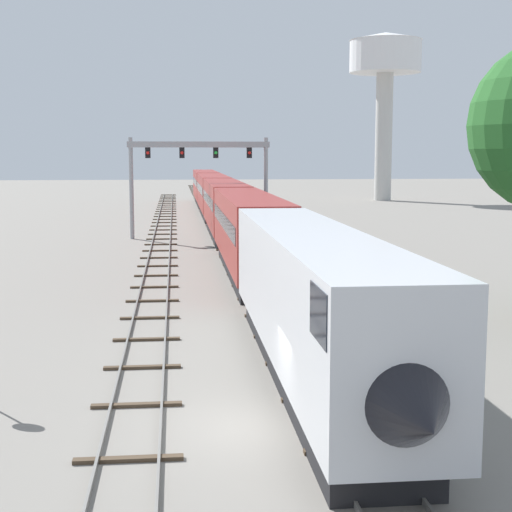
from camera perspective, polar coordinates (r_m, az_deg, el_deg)
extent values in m
plane|color=gray|center=(21.14, 0.70, -12.44)|extent=(400.00, 400.00, 0.00)
cube|color=slate|center=(80.13, -3.37, 2.41)|extent=(0.07, 200.00, 0.16)
cube|color=slate|center=(80.21, -2.34, 2.42)|extent=(0.07, 200.00, 0.16)
cube|color=#473828|center=(19.61, 7.40, -13.98)|extent=(2.60, 0.24, 0.10)
cube|color=#473828|center=(23.29, 5.10, -10.43)|extent=(2.60, 0.24, 0.10)
cube|color=#473828|center=(27.06, 3.46, -7.85)|extent=(2.60, 0.24, 0.10)
cube|color=#473828|center=(30.89, 2.24, -5.89)|extent=(2.60, 0.24, 0.10)
cube|color=#473828|center=(34.75, 1.30, -4.37)|extent=(2.60, 0.24, 0.10)
cube|color=#473828|center=(38.65, 0.55, -3.16)|extent=(2.60, 0.24, 0.10)
cube|color=#473828|center=(42.56, -0.06, -2.16)|extent=(2.60, 0.24, 0.10)
cube|color=#473828|center=(46.49, -0.57, -1.34)|extent=(2.60, 0.24, 0.10)
cube|color=#473828|center=(50.43, -1.00, -0.64)|extent=(2.60, 0.24, 0.10)
cube|color=#473828|center=(54.38, -1.36, -0.05)|extent=(2.60, 0.24, 0.10)
cube|color=#473828|center=(58.33, -1.68, 0.47)|extent=(2.60, 0.24, 0.10)
cube|color=#473828|center=(62.29, -1.95, 0.92)|extent=(2.60, 0.24, 0.10)
cube|color=#473828|center=(66.26, -2.20, 1.32)|extent=(2.60, 0.24, 0.10)
cube|color=#473828|center=(70.23, -2.41, 1.67)|extent=(2.60, 0.24, 0.10)
cube|color=#473828|center=(74.20, -2.61, 1.98)|extent=(2.60, 0.24, 0.10)
cube|color=#473828|center=(78.18, -2.78, 2.26)|extent=(2.60, 0.24, 0.10)
cube|color=#473828|center=(82.16, -2.94, 2.52)|extent=(2.60, 0.24, 0.10)
cube|color=#473828|center=(86.14, -3.08, 2.75)|extent=(2.60, 0.24, 0.10)
cube|color=#473828|center=(90.12, -3.21, 2.96)|extent=(2.60, 0.24, 0.10)
cube|color=#473828|center=(94.10, -3.33, 3.15)|extent=(2.60, 0.24, 0.10)
cube|color=#473828|center=(98.09, -3.43, 3.33)|extent=(2.60, 0.24, 0.10)
cube|color=#473828|center=(102.07, -3.53, 3.49)|extent=(2.60, 0.24, 0.10)
cube|color=#473828|center=(106.06, -3.63, 3.64)|extent=(2.60, 0.24, 0.10)
cube|color=#473828|center=(110.05, -3.71, 3.78)|extent=(2.60, 0.24, 0.10)
cube|color=#473828|center=(114.04, -3.79, 3.91)|extent=(2.60, 0.24, 0.10)
cube|color=#473828|center=(118.03, -3.87, 4.03)|extent=(2.60, 0.24, 0.10)
cube|color=#473828|center=(122.02, -3.94, 4.15)|extent=(2.60, 0.24, 0.10)
cube|color=#473828|center=(126.01, -4.00, 4.25)|extent=(2.60, 0.24, 0.10)
cube|color=#473828|center=(130.00, -4.07, 4.35)|extent=(2.60, 0.24, 0.10)
cube|color=#473828|center=(133.99, -4.12, 4.45)|extent=(2.60, 0.24, 0.10)
cube|color=#473828|center=(137.98, -4.18, 4.53)|extent=(2.60, 0.24, 0.10)
cube|color=#473828|center=(141.98, -4.23, 4.62)|extent=(2.60, 0.24, 0.10)
cube|color=#473828|center=(145.97, -4.28, 4.70)|extent=(2.60, 0.24, 0.10)
cube|color=#473828|center=(149.96, -4.33, 4.77)|extent=(2.60, 0.24, 0.10)
cube|color=#473828|center=(153.96, -4.37, 4.84)|extent=(2.60, 0.24, 0.10)
cube|color=#473828|center=(157.95, -4.41, 4.91)|extent=(2.60, 0.24, 0.10)
cube|color=#473828|center=(161.95, -4.45, 4.97)|extent=(2.60, 0.24, 0.10)
cube|color=#473828|center=(165.94, -4.49, 5.03)|extent=(2.60, 0.24, 0.10)
cube|color=#473828|center=(169.94, -4.52, 5.09)|extent=(2.60, 0.24, 0.10)
cube|color=#473828|center=(173.93, -4.56, 5.15)|extent=(2.60, 0.24, 0.10)
cube|color=#473828|center=(177.93, -4.59, 5.20)|extent=(2.60, 0.24, 0.10)
cube|color=slate|center=(60.19, -7.74, 0.65)|extent=(0.07, 160.00, 0.16)
cube|color=slate|center=(60.16, -6.37, 0.67)|extent=(0.07, 160.00, 0.16)
cube|color=#473828|center=(19.16, -9.37, -14.54)|extent=(2.60, 0.24, 0.10)
cube|color=#473828|center=(22.91, -8.78, -10.79)|extent=(2.60, 0.24, 0.10)
cube|color=#473828|center=(26.74, -8.37, -8.10)|extent=(2.60, 0.24, 0.10)
cube|color=#473828|center=(30.61, -8.06, -6.09)|extent=(2.60, 0.24, 0.10)
cube|color=#473828|center=(34.50, -7.83, -4.53)|extent=(2.60, 0.24, 0.10)
cube|color=#473828|center=(38.42, -7.64, -3.29)|extent=(2.60, 0.24, 0.10)
cube|color=#473828|center=(42.36, -7.49, -2.28)|extent=(2.60, 0.24, 0.10)
cube|color=#473828|center=(46.30, -7.36, -1.44)|extent=(2.60, 0.24, 0.10)
cube|color=#473828|center=(50.26, -7.26, -0.73)|extent=(2.60, 0.24, 0.10)
cube|color=#473828|center=(54.22, -7.16, -0.12)|extent=(2.60, 0.24, 0.10)
cube|color=#473828|center=(58.19, -7.09, 0.40)|extent=(2.60, 0.24, 0.10)
cube|color=#473828|center=(62.16, -7.02, 0.85)|extent=(2.60, 0.24, 0.10)
cube|color=#473828|center=(66.13, -6.96, 1.25)|extent=(2.60, 0.24, 0.10)
cube|color=#473828|center=(70.11, -6.91, 1.61)|extent=(2.60, 0.24, 0.10)
cube|color=#473828|center=(74.09, -6.86, 1.93)|extent=(2.60, 0.24, 0.10)
cube|color=#473828|center=(78.07, -6.82, 2.21)|extent=(2.60, 0.24, 0.10)
cube|color=#473828|center=(82.05, -6.78, 2.47)|extent=(2.60, 0.24, 0.10)
cube|color=#473828|center=(86.04, -6.74, 2.70)|extent=(2.60, 0.24, 0.10)
cube|color=#473828|center=(90.02, -6.71, 2.91)|extent=(2.60, 0.24, 0.10)
cube|color=#473828|center=(94.01, -6.68, 3.11)|extent=(2.60, 0.24, 0.10)
cube|color=#473828|center=(98.00, -6.65, 3.29)|extent=(2.60, 0.24, 0.10)
cube|color=#473828|center=(101.99, -6.63, 3.45)|extent=(2.60, 0.24, 0.10)
cube|color=#473828|center=(105.98, -6.61, 3.60)|extent=(2.60, 0.24, 0.10)
cube|color=#473828|center=(109.97, -6.58, 3.74)|extent=(2.60, 0.24, 0.10)
cube|color=#473828|center=(113.96, -6.56, 3.88)|extent=(2.60, 0.24, 0.10)
cube|color=#473828|center=(117.95, -6.55, 4.00)|extent=(2.60, 0.24, 0.10)
cube|color=#473828|center=(121.95, -6.53, 4.11)|extent=(2.60, 0.24, 0.10)
cube|color=#473828|center=(125.94, -6.51, 4.22)|extent=(2.60, 0.24, 0.10)
cube|color=#473828|center=(129.93, -6.50, 4.32)|extent=(2.60, 0.24, 0.10)
cube|color=#473828|center=(133.93, -6.48, 4.42)|extent=(2.60, 0.24, 0.10)
cube|color=#473828|center=(137.92, -6.47, 4.50)|extent=(2.60, 0.24, 0.10)
cube|color=silver|center=(24.82, 4.15, -2.51)|extent=(3.00, 20.64, 3.80)
cone|color=black|center=(14.97, 11.33, -11.00)|extent=(2.88, 2.60, 2.88)
cube|color=black|center=(15.86, 9.98, -4.14)|extent=(3.04, 1.80, 1.10)
cube|color=black|center=(25.34, 4.09, -7.86)|extent=(2.52, 18.58, 1.00)
cube|color=maroon|center=(46.10, -0.57, 2.16)|extent=(3.00, 20.64, 3.80)
cube|color=black|center=(46.07, -0.57, 2.65)|extent=(3.04, 18.99, 0.90)
cube|color=black|center=(46.39, -0.56, -0.80)|extent=(2.52, 18.58, 1.00)
cube|color=maroon|center=(67.62, -2.30, 3.86)|extent=(3.00, 20.64, 3.80)
cube|color=black|center=(67.59, -2.30, 4.20)|extent=(3.04, 18.99, 0.90)
cube|color=black|center=(67.81, -2.29, 1.84)|extent=(2.52, 18.58, 1.00)
cube|color=maroon|center=(89.19, -3.20, 4.75)|extent=(3.00, 20.64, 3.80)
cube|color=black|center=(89.18, -3.20, 5.00)|extent=(3.04, 18.99, 0.90)
cube|color=black|center=(89.34, -3.19, 3.21)|extent=(2.52, 18.58, 1.00)
cube|color=maroon|center=(110.80, -3.75, 5.28)|extent=(3.00, 20.64, 3.80)
cube|color=black|center=(110.78, -3.75, 5.49)|extent=(3.04, 18.99, 0.90)
cube|color=black|center=(110.92, -3.73, 4.04)|extent=(2.52, 18.58, 1.00)
cylinder|color=#999BA0|center=(66.72, -9.16, 4.93)|extent=(0.36, 0.36, 8.60)
cylinder|color=#999BA0|center=(67.08, 0.73, 5.04)|extent=(0.36, 0.36, 8.60)
cube|color=#999BA0|center=(66.59, -4.23, 8.19)|extent=(12.10, 0.36, 0.50)
cube|color=black|center=(66.65, -7.97, 7.53)|extent=(0.44, 0.32, 0.90)
sphere|color=red|center=(66.46, -7.97, 7.53)|extent=(0.28, 0.28, 0.28)
cube|color=black|center=(66.61, -5.47, 7.57)|extent=(0.44, 0.32, 0.90)
sphere|color=red|center=(66.42, -5.47, 7.57)|extent=(0.28, 0.28, 0.28)
cube|color=black|center=(66.70, -2.98, 7.60)|extent=(0.44, 0.32, 0.90)
sphere|color=green|center=(66.51, -2.97, 7.60)|extent=(0.28, 0.28, 0.28)
cube|color=black|center=(66.91, -0.50, 7.61)|extent=(0.44, 0.32, 0.90)
sphere|color=red|center=(66.72, -0.48, 7.61)|extent=(0.28, 0.28, 0.28)
cylinder|color=beige|center=(122.48, 9.38, 8.62)|extent=(2.60, 2.60, 19.52)
cylinder|color=white|center=(123.33, 9.51, 14.28)|extent=(10.87, 10.87, 4.81)
cone|color=white|center=(123.72, 9.54, 15.66)|extent=(11.09, 11.09, 1.20)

